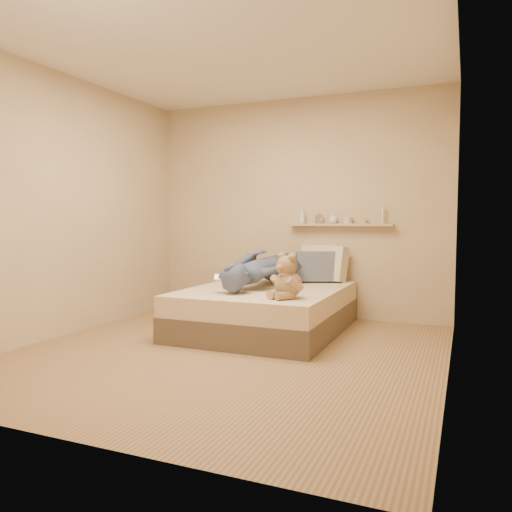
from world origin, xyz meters
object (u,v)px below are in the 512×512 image
at_px(person, 266,268).
at_px(bed, 266,309).
at_px(teddy_bear, 287,280).
at_px(wall_shelf, 340,225).
at_px(pillow_cream, 323,264).
at_px(pillow_grey, 319,267).
at_px(dark_plush, 252,268).
at_px(game_console, 223,277).

bearing_deg(person, bed, 118.74).
relative_size(teddy_bear, wall_shelf, 0.34).
relative_size(pillow_cream, pillow_grey, 1.10).
bearing_deg(wall_shelf, pillow_cream, -155.17).
xyz_separation_m(pillow_grey, person, (-0.44, -0.52, 0.02)).
height_order(dark_plush, pillow_grey, pillow_grey).
bearing_deg(bed, teddy_bear, -53.58).
xyz_separation_m(teddy_bear, wall_shelf, (0.12, 1.49, 0.48)).
relative_size(pillow_cream, person, 0.34).
bearing_deg(dark_plush, wall_shelf, 8.04).
height_order(pillow_cream, person, pillow_cream).
relative_size(bed, teddy_bear, 4.62).
distance_m(dark_plush, pillow_cream, 0.88).
bearing_deg(teddy_bear, game_console, 173.99).
distance_m(pillow_grey, person, 0.68).
distance_m(pillow_cream, wall_shelf, 0.49).
xyz_separation_m(person, wall_shelf, (0.62, 0.74, 0.46)).
bearing_deg(wall_shelf, pillow_grey, -130.37).
relative_size(person, wall_shelf, 1.35).
bearing_deg(pillow_grey, wall_shelf, 49.63).
height_order(game_console, dark_plush, dark_plush).
bearing_deg(dark_plush, pillow_grey, -4.70).
relative_size(teddy_bear, pillow_grey, 0.82).
relative_size(bed, dark_plush, 6.45).
bearing_deg(game_console, wall_shelf, 60.72).
distance_m(dark_plush, pillow_grey, 0.87).
relative_size(dark_plush, pillow_cream, 0.54).
height_order(teddy_bear, pillow_grey, teddy_bear).
distance_m(dark_plush, person, 0.73).
distance_m(bed, dark_plush, 0.98).
xyz_separation_m(teddy_bear, person, (-0.50, 0.75, 0.02)).
bearing_deg(bed, pillow_grey, 62.20).
bearing_deg(wall_shelf, person, -130.10).
relative_size(bed, wall_shelf, 1.58).
relative_size(game_console, person, 0.12).
bearing_deg(dark_plush, person, -54.11).
bearing_deg(person, pillow_grey, -123.92).
bearing_deg(bed, wall_shelf, 58.82).
relative_size(bed, pillow_grey, 3.80).
bearing_deg(dark_plush, pillow_cream, 4.50).
relative_size(dark_plush, person, 0.18).
distance_m(pillow_grey, wall_shelf, 0.56).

